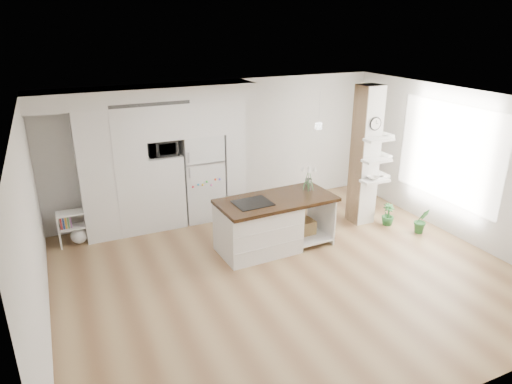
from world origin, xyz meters
TOP-DOWN VIEW (x-y plane):
  - floor at (0.00, 0.00)m, footprint 7.00×6.00m
  - room at (0.00, 0.00)m, footprint 7.04×6.04m
  - cabinet_wall at (-1.45, 2.67)m, footprint 4.00×0.71m
  - refrigerator at (-0.53, 2.68)m, footprint 0.78×0.69m
  - column at (2.38, 1.13)m, footprint 0.69×0.90m
  - window at (3.48, 0.30)m, footprint 0.00×2.40m
  - pendant_light at (1.70, 0.15)m, footprint 0.12×0.12m
  - kitchen_island at (0.01, 0.89)m, footprint 2.08×1.06m
  - bookshelf at (-2.98, 2.50)m, footprint 0.53×0.30m
  - floor_plant_a at (3.00, 0.25)m, footprint 0.33×0.30m
  - floor_plant_b at (2.67, 0.80)m, footprint 0.25×0.25m
  - microwave at (-1.27, 2.62)m, footprint 0.54×0.37m
  - shelf_plant at (2.63, 1.30)m, footprint 0.27×0.23m
  - decor_bowl at (2.30, 0.90)m, footprint 0.22×0.22m

SIDE VIEW (x-z plane):
  - floor at x=0.00m, z-range -0.01..0.01m
  - floor_plant_b at x=2.67m, z-range 0.00..0.43m
  - floor_plant_a at x=3.00m, z-range 0.00..0.50m
  - bookshelf at x=-2.98m, z-range -0.03..0.59m
  - kitchen_island at x=0.01m, z-range -0.27..1.22m
  - refrigerator at x=-0.53m, z-range 0.00..1.75m
  - decor_bowl at x=2.30m, z-range 0.98..1.03m
  - column at x=2.38m, z-range 0.00..2.70m
  - window at x=3.48m, z-range 0.30..2.70m
  - cabinet_wall at x=-1.45m, z-range 0.16..2.86m
  - shelf_plant at x=2.63m, z-range 1.38..1.67m
  - microwave at x=-1.27m, z-range 1.42..1.72m
  - room at x=0.00m, z-range 0.50..3.22m
  - pendant_light at x=1.70m, z-range 2.07..2.17m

